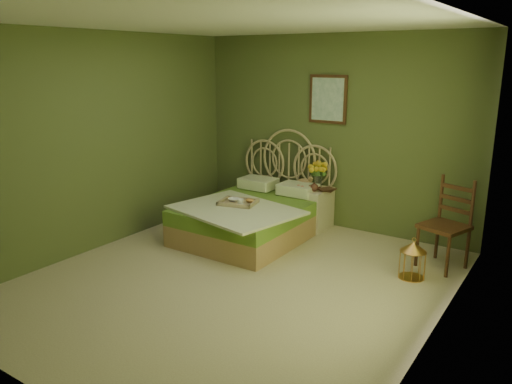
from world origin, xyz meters
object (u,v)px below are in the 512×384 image
Objects in this scene: bed at (254,214)px; chair at (447,218)px; nightstand at (311,203)px; birdcage at (412,260)px.

bed is 2.38m from chair.
nightstand is at bearing 56.39° from bed.
bed is 2.08× the size of chair.
chair is at bearing 71.37° from birdcage.
nightstand is 2.41× the size of birdcage.
bed reaches higher than birdcage.
bed is 5.11× the size of birdcage.
nightstand is at bearing 152.31° from birdcage.
chair is (1.87, -0.33, 0.21)m from nightstand.
bed is at bearing 175.21° from birdcage.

